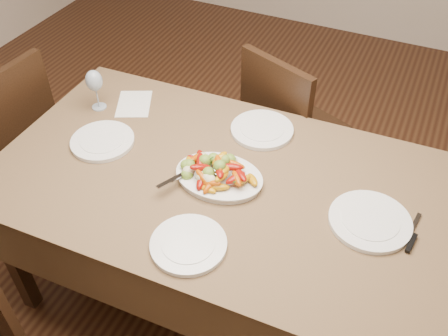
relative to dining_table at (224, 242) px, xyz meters
name	(u,v)px	position (x,y,z in m)	size (l,w,h in m)	color
floor	(174,287)	(-0.23, -0.09, -0.38)	(6.00, 6.00, 0.00)	#3B2012
dining_table	(224,242)	(0.00, 0.00, 0.00)	(1.84, 1.04, 0.76)	brown
chair_far	(296,128)	(0.06, 0.79, 0.10)	(0.42, 0.42, 0.95)	black
chair_left	(3,140)	(-1.28, 0.06, 0.10)	(0.42, 0.42, 0.95)	black
serving_platter	(219,178)	(-0.02, -0.01, 0.39)	(0.33, 0.25, 0.02)	white
roasted_vegetables	(219,167)	(-0.02, -0.01, 0.45)	(0.27, 0.19, 0.09)	maroon
serving_spoon	(200,173)	(-0.08, -0.05, 0.43)	(0.28, 0.06, 0.03)	#9EA0A8
plate_left	(103,141)	(-0.56, -0.01, 0.39)	(0.27, 0.27, 0.02)	white
plate_right	(370,221)	(0.56, 0.02, 0.39)	(0.29, 0.29, 0.02)	white
plate_far	(262,130)	(0.02, 0.34, 0.39)	(0.27, 0.27, 0.02)	white
plate_near	(189,244)	(0.03, -0.35, 0.39)	(0.26, 0.26, 0.02)	white
wine_glass	(96,89)	(-0.72, 0.20, 0.48)	(0.08, 0.08, 0.20)	#8C99A5
menu_card	(134,104)	(-0.59, 0.29, 0.38)	(0.15, 0.21, 0.00)	silver
table_knife	(413,234)	(0.71, 0.02, 0.38)	(0.02, 0.20, 0.01)	#9EA0A8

